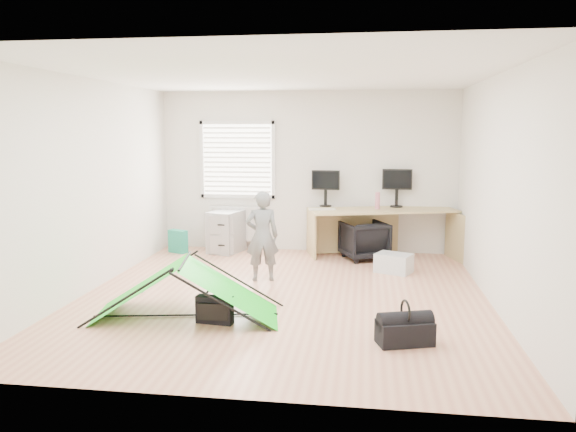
# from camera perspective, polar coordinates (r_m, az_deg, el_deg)

# --- Properties ---
(ground) EXTENTS (5.50, 5.50, 0.00)m
(ground) POSITION_cam_1_polar(r_m,az_deg,el_deg) (7.08, -0.45, -8.11)
(ground) COLOR tan
(ground) RESTS_ON ground
(back_wall) EXTENTS (5.00, 0.02, 2.70)m
(back_wall) POSITION_cam_1_polar(r_m,az_deg,el_deg) (9.53, 1.96, 4.50)
(back_wall) COLOR silver
(back_wall) RESTS_ON ground
(window) EXTENTS (1.20, 0.06, 1.20)m
(window) POSITION_cam_1_polar(r_m,az_deg,el_deg) (9.68, -5.17, 5.72)
(window) COLOR silver
(window) RESTS_ON back_wall
(radiator) EXTENTS (1.00, 0.12, 0.60)m
(radiator) POSITION_cam_1_polar(r_m,az_deg,el_deg) (9.76, -5.14, -0.76)
(radiator) COLOR silver
(radiator) RESTS_ON back_wall
(desk) EXTENTS (2.45, 1.36, 0.80)m
(desk) POSITION_cam_1_polar(r_m,az_deg,el_deg) (9.19, 9.54, -1.77)
(desk) COLOR tan
(desk) RESTS_ON ground
(filing_cabinet) EXTENTS (0.60, 0.70, 0.70)m
(filing_cabinet) POSITION_cam_1_polar(r_m,az_deg,el_deg) (9.55, -6.29, -1.59)
(filing_cabinet) COLOR #989B9D
(filing_cabinet) RESTS_ON ground
(monitor_left) EXTENTS (0.47, 0.14, 0.44)m
(monitor_left) POSITION_cam_1_polar(r_m,az_deg,el_deg) (9.32, 3.84, 2.32)
(monitor_left) COLOR black
(monitor_left) RESTS_ON desk
(monitor_right) EXTENTS (0.48, 0.12, 0.46)m
(monitor_right) POSITION_cam_1_polar(r_m,az_deg,el_deg) (9.40, 10.98, 2.29)
(monitor_right) COLOR black
(monitor_right) RESTS_ON desk
(keyboard) EXTENTS (0.44, 0.24, 0.02)m
(keyboard) POSITION_cam_1_polar(r_m,az_deg,el_deg) (8.94, 3.50, 0.69)
(keyboard) COLOR beige
(keyboard) RESTS_ON desk
(thermos) EXTENTS (0.09, 0.09, 0.27)m
(thermos) POSITION_cam_1_polar(r_m,az_deg,el_deg) (9.12, 9.08, 1.56)
(thermos) COLOR #C46D81
(thermos) RESTS_ON desk
(office_chair) EXTENTS (0.87, 0.88, 0.61)m
(office_chair) POSITION_cam_1_polar(r_m,az_deg,el_deg) (9.06, 7.75, -2.46)
(office_chair) COLOR black
(office_chair) RESTS_ON ground
(person) EXTENTS (0.51, 0.40, 1.24)m
(person) POSITION_cam_1_polar(r_m,az_deg,el_deg) (7.66, -2.64, -2.05)
(person) COLOR slate
(person) RESTS_ON ground
(kite) EXTENTS (2.17, 1.24, 0.63)m
(kite) POSITION_cam_1_polar(r_m,az_deg,el_deg) (6.34, -10.38, -7.29)
(kite) COLOR #13D01B
(kite) RESTS_ON ground
(storage_crate) EXTENTS (0.59, 0.52, 0.28)m
(storage_crate) POSITION_cam_1_polar(r_m,az_deg,el_deg) (8.32, 10.70, -4.72)
(storage_crate) COLOR silver
(storage_crate) RESTS_ON ground
(tote_bag) EXTENTS (0.35, 0.26, 0.39)m
(tote_bag) POSITION_cam_1_polar(r_m,az_deg,el_deg) (9.66, -11.11, -2.54)
(tote_bag) COLOR #1D8D6D
(tote_bag) RESTS_ON ground
(laptop_bag) EXTENTS (0.41, 0.17, 0.30)m
(laptop_bag) POSITION_cam_1_polar(r_m,az_deg,el_deg) (6.13, -7.46, -9.43)
(laptop_bag) COLOR black
(laptop_bag) RESTS_ON ground
(white_box) EXTENTS (0.09, 0.09, 0.09)m
(white_box) POSITION_cam_1_polar(r_m,az_deg,el_deg) (7.46, -14.77, -7.16)
(white_box) COLOR silver
(white_box) RESTS_ON ground
(duffel_bag) EXTENTS (0.58, 0.42, 0.23)m
(duffel_bag) POSITION_cam_1_polar(r_m,az_deg,el_deg) (5.64, 11.78, -11.52)
(duffel_bag) COLOR black
(duffel_bag) RESTS_ON ground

